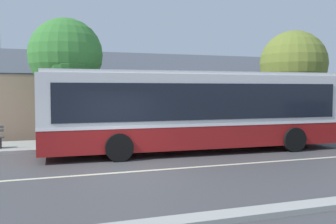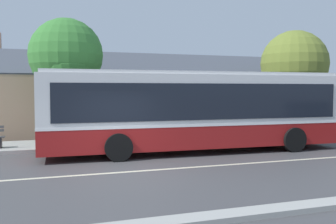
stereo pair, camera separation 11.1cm
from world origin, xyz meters
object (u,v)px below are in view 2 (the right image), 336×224
Objects in this scene: street_tree_secondary at (67,58)px; bus_stop_sign at (306,107)px; street_tree_primary at (293,66)px; transit_bus at (196,109)px.

bus_stop_sign is (11.94, -1.68, -2.32)m from street_tree_secondary.
street_tree_primary is at bearing 0.21° from street_tree_secondary.
bus_stop_sign is (7.08, 2.09, -0.10)m from transit_bus.
bus_stop_sign is at bearing -105.14° from street_tree_primary.
bus_stop_sign is at bearing -8.00° from street_tree_secondary.
street_tree_primary is 2.45× the size of bus_stop_sign.
street_tree_primary reaches higher than bus_stop_sign.
street_tree_primary is at bearing 74.86° from bus_stop_sign.
street_tree_secondary is 2.42× the size of bus_stop_sign.
street_tree_primary is 2.86m from bus_stop_sign.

